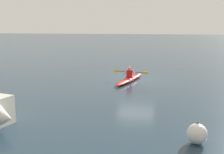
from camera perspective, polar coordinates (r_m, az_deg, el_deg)
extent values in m
plane|color=#233847|center=(21.25, 4.47, -0.37)|extent=(160.00, 160.00, 0.00)
ellipsoid|color=red|center=(20.44, 3.27, -0.39)|extent=(1.64, 4.64, 0.26)
torus|color=black|center=(20.40, 3.25, -0.09)|extent=(0.64, 0.64, 0.04)
cylinder|color=black|center=(21.71, 4.49, 0.54)|extent=(0.18, 0.18, 0.02)
cylinder|color=red|center=(20.30, 3.21, 0.63)|extent=(0.38, 0.38, 0.50)
sphere|color=tan|center=(20.25, 3.22, 1.63)|extent=(0.21, 0.21, 0.21)
cylinder|color=black|center=(20.47, 3.40, 0.96)|extent=(2.01, 0.50, 0.03)
ellipsoid|color=gold|center=(20.83, 0.73, 1.13)|extent=(0.40, 0.13, 0.17)
ellipsoid|color=gold|center=(20.16, 6.16, 0.78)|extent=(0.40, 0.13, 0.17)
cylinder|color=tan|center=(20.46, 2.52, 0.88)|extent=(0.30, 0.19, 0.34)
cylinder|color=tan|center=(20.27, 4.06, 0.78)|extent=(0.26, 0.24, 0.34)
cone|color=silver|center=(11.61, -19.58, -7.01)|extent=(1.14, 1.23, 1.03)
sphere|color=silver|center=(10.38, 15.37, -10.04)|extent=(0.66, 0.66, 0.66)
torus|color=#333338|center=(10.27, 15.47, -8.14)|extent=(0.12, 0.12, 0.02)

